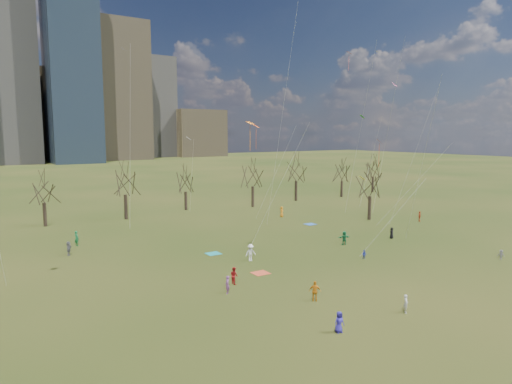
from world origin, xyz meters
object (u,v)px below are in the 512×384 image
person_1 (406,304)px  person_2 (234,275)px  blanket_navy (310,224)px  blanket_crimson (261,273)px  person_0 (339,322)px  person_4 (315,291)px  blanket_teal (213,254)px

person_1 → person_2: size_ratio=0.89×
person_1 → blanket_navy: bearing=14.0°
blanket_crimson → person_1: bearing=-75.3°
person_2 → person_0: bearing=-179.0°
person_4 → blanket_navy: bearing=-86.6°
person_4 → blanket_teal: bearing=-47.4°
person_2 → blanket_teal: bearing=-20.8°
blanket_crimson → person_0: size_ratio=1.04×
blanket_navy → blanket_teal: bearing=-160.9°
blanket_teal → blanket_navy: bearing=19.1°
person_0 → person_1: bearing=6.5°
person_1 → person_4: 7.21m
blanket_navy → person_1: size_ratio=1.09×
blanket_navy → person_2: 29.97m
blanket_crimson → person_2: bearing=-160.4°
person_1 → person_2: bearing=72.2°
blanket_teal → person_2: person_2 is taller
person_0 → person_4: 6.10m
person_2 → person_4: (3.41, -7.49, 0.05)m
person_1 → person_4: person_4 is taller
person_0 → person_2: person_2 is taller
person_0 → blanket_crimson: bearing=86.4°
person_0 → person_2: 13.07m
blanket_navy → person_2: (-24.13, -17.76, 0.80)m
blanket_teal → person_2: (-3.46, -10.62, 0.80)m
person_1 → person_2: (-7.74, 13.25, 0.09)m
person_1 → person_4: bearing=78.9°
blanket_navy → person_4: 32.67m
blanket_teal → blanket_navy: 21.87m
blanket_navy → person_0: 38.59m
blanket_crimson → person_2: size_ratio=0.98×
blanket_teal → person_1: 24.25m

